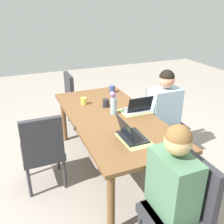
{
  "coord_description": "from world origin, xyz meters",
  "views": [
    {
      "loc": [
        -2.47,
        1.03,
        1.97
      ],
      "look_at": [
        0.0,
        0.0,
        0.78
      ],
      "focal_mm": 40.52,
      "sensor_mm": 36.0,
      "label": 1
    }
  ],
  "objects": [
    {
      "name": "person_head_left_left_mid",
      "position": [
        -1.25,
        0.02,
        0.53
      ],
      "size": [
        0.4,
        0.36,
        1.19
      ],
      "color": "#2D2D33",
      "rests_on": "ground_plane"
    },
    {
      "name": "laptop_near_left_near",
      "position": [
        -0.01,
        -0.33,
        0.77
      ],
      "size": [
        0.22,
        0.32,
        0.21
      ],
      "color": "silver",
      "rests_on": "dining_table"
    },
    {
      "name": "ground_plane",
      "position": [
        0.0,
        0.0,
        0.0
      ],
      "size": [
        10.0,
        10.0,
        0.0
      ],
      "primitive_type": "plane",
      "color": "gray"
    },
    {
      "name": "coffee_mug_centre_left",
      "position": [
        0.75,
        -0.32,
        0.78
      ],
      "size": [
        0.08,
        0.08,
        0.1
      ],
      "primitive_type": "cylinder",
      "color": "#33477A",
      "rests_on": "dining_table"
    },
    {
      "name": "placemat_near_left_near",
      "position": [
        0.02,
        -0.31,
        0.73
      ],
      "size": [
        0.26,
        0.36,
        0.0
      ],
      "primitive_type": "cube",
      "rotation": [
        0.0,
        0.0,
        1.57
      ],
      "color": "#9EBC66",
      "rests_on": "dining_table"
    },
    {
      "name": "person_near_left_near",
      "position": [
        0.04,
        -0.74,
        0.53
      ],
      "size": [
        0.36,
        0.4,
        1.19
      ],
      "color": "#2D2D33",
      "rests_on": "ground_plane"
    },
    {
      "name": "coffee_mug_centre_right",
      "position": [
        0.29,
        -0.04,
        0.78
      ],
      "size": [
        0.09,
        0.09,
        0.1
      ],
      "primitive_type": "cylinder",
      "color": "#232328",
      "rests_on": "dining_table"
    },
    {
      "name": "chair_head_left_left_mid",
      "position": [
        -1.31,
        -0.05,
        0.5
      ],
      "size": [
        0.44,
        0.44,
        0.9
      ],
      "color": "#2D2D33",
      "rests_on": "ground_plane"
    },
    {
      "name": "coffee_mug_near_left",
      "position": [
        0.47,
        0.2,
        0.77
      ],
      "size": [
        0.08,
        0.08,
        0.09
      ],
      "primitive_type": "cylinder",
      "color": "#DBC64C",
      "rests_on": "dining_table"
    },
    {
      "name": "coffee_mug_near_right",
      "position": [
        -0.91,
        -0.05,
        0.77
      ],
      "size": [
        0.08,
        0.08,
        0.09
      ],
      "primitive_type": "cylinder",
      "color": "#DBC64C",
      "rests_on": "dining_table"
    },
    {
      "name": "chair_near_left_near",
      "position": [
        0.11,
        -0.8,
        0.5
      ],
      "size": [
        0.44,
        0.44,
        0.9
      ],
      "color": "#2D2D33",
      "rests_on": "ground_plane"
    },
    {
      "name": "laptop_head_left_left_mid",
      "position": [
        -0.55,
        0.03,
        0.77
      ],
      "size": [
        0.32,
        0.22,
        0.21
      ],
      "color": "black",
      "rests_on": "dining_table"
    },
    {
      "name": "flower_vase",
      "position": [
        0.05,
        -0.04,
        0.86
      ],
      "size": [
        0.08,
        0.09,
        0.28
      ],
      "color": "#8EA8B7",
      "rests_on": "dining_table"
    },
    {
      "name": "dining_table",
      "position": [
        0.0,
        0.0,
        0.65
      ],
      "size": [
        2.0,
        0.94,
        0.73
      ],
      "color": "brown",
      "rests_on": "ground_plane"
    },
    {
      "name": "chair_head_right_right_near",
      "position": [
        1.35,
        0.07,
        0.5
      ],
      "size": [
        0.44,
        0.44,
        0.9
      ],
      "color": "#2D2D33",
      "rests_on": "ground_plane"
    },
    {
      "name": "chair_far_left_far",
      "position": [
        -0.03,
        0.82,
        0.5
      ],
      "size": [
        0.44,
        0.44,
        0.9
      ],
      "color": "#2D2D33",
      "rests_on": "ground_plane"
    },
    {
      "name": "placemat_head_left_left_mid",
      "position": [
        -0.59,
        0.01,
        0.73
      ],
      "size": [
        0.37,
        0.27,
        0.0
      ],
      "primitive_type": "cube",
      "rotation": [
        0.0,
        0.0,
        0.02
      ],
      "color": "#9EBC66",
      "rests_on": "dining_table"
    }
  ]
}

